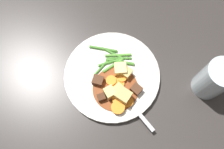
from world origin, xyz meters
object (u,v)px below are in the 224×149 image
object	(u,v)px
carrot_slice_2	(122,78)
meat_chunk_0	(98,81)
carrot_slice_1	(118,84)
potato_chunk_0	(120,69)
potato_chunk_3	(108,92)
meat_chunk_2	(136,89)
dinner_plate	(112,76)
carrot_slice_4	(118,100)
carrot_slice_0	(118,108)
carrot_slice_5	(112,81)
meat_chunk_1	(101,97)
potato_chunk_4	(123,96)
fork	(129,102)
potato_chunk_1	(126,72)
carrot_slice_3	(127,101)
potato_chunk_2	(118,90)
water_glass	(214,78)

from	to	relation	value
carrot_slice_2	meat_chunk_0	xyz separation A→B (m)	(0.02, -0.06, 0.00)
carrot_slice_1	potato_chunk_0	distance (m)	0.04
potato_chunk_3	meat_chunk_2	distance (m)	0.07
dinner_plate	carrot_slice_4	xyz separation A→B (m)	(0.07, 0.02, 0.02)
carrot_slice_1	potato_chunk_0	bearing A→B (deg)	175.68
carrot_slice_0	carrot_slice_5	xyz separation A→B (m)	(-0.07, -0.02, -0.00)
meat_chunk_1	meat_chunk_2	bearing A→B (deg)	109.55
potato_chunk_0	potato_chunk_4	bearing A→B (deg)	10.86
potato_chunk_0	fork	world-z (taller)	potato_chunk_0
potato_chunk_1	meat_chunk_1	xyz separation A→B (m)	(0.07, -0.06, -0.00)
carrot_slice_3	potato_chunk_0	size ratio (longest dim) A/B	0.98
dinner_plate	meat_chunk_2	bearing A→B (deg)	61.25
carrot_slice_2	potato_chunk_1	distance (m)	0.02
potato_chunk_1	potato_chunk_3	distance (m)	0.07
carrot_slice_5	potato_chunk_0	distance (m)	0.04
potato_chunk_1	carrot_slice_0	bearing A→B (deg)	-6.75
carrot_slice_4	potato_chunk_2	xyz separation A→B (m)	(-0.02, -0.00, 0.00)
carrot_slice_3	potato_chunk_4	bearing A→B (deg)	-130.82
carrot_slice_2	carrot_slice_4	xyz separation A→B (m)	(0.06, -0.01, 0.00)
potato_chunk_4	water_glass	size ratio (longest dim) A/B	0.32
water_glass	carrot_slice_5	bearing A→B (deg)	-84.68
water_glass	meat_chunk_1	bearing A→B (deg)	-75.45
carrot_slice_0	meat_chunk_0	bearing A→B (deg)	-137.30
carrot_slice_5	potato_chunk_4	bearing A→B (deg)	40.13
carrot_slice_3	carrot_slice_0	bearing A→B (deg)	-50.55
carrot_slice_5	potato_chunk_0	bearing A→B (deg)	147.86
potato_chunk_2	carrot_slice_4	bearing A→B (deg)	3.38
carrot_slice_1	carrot_slice_3	size ratio (longest dim) A/B	1.14
potato_chunk_4	meat_chunk_0	xyz separation A→B (m)	(-0.03, -0.07, -0.01)
water_glass	carrot_slice_3	bearing A→B (deg)	-70.35
carrot_slice_3	potato_chunk_2	size ratio (longest dim) A/B	1.01
dinner_plate	potato_chunk_3	bearing A→B (deg)	-4.61
potato_chunk_4	potato_chunk_1	bearing A→B (deg)	178.37
carrot_slice_1	meat_chunk_1	bearing A→B (deg)	-41.63
dinner_plate	potato_chunk_0	xyz separation A→B (m)	(-0.01, 0.02, 0.02)
potato_chunk_0	water_glass	xyz separation A→B (m)	(0.01, 0.24, 0.03)
carrot_slice_1	carrot_slice_4	bearing A→B (deg)	5.58
dinner_plate	carrot_slice_1	size ratio (longest dim) A/B	7.39
carrot_slice_0	potato_chunk_4	distance (m)	0.03
carrot_slice_0	meat_chunk_0	world-z (taller)	meat_chunk_0
carrot_slice_5	meat_chunk_2	distance (m)	0.07
carrot_slice_1	carrot_slice_2	size ratio (longest dim) A/B	1.44
carrot_slice_3	meat_chunk_0	distance (m)	0.09
potato_chunk_1	potato_chunk_3	bearing A→B (deg)	-34.14
carrot_slice_2	potato_chunk_4	xyz separation A→B (m)	(0.05, 0.01, 0.01)
carrot_slice_5	meat_chunk_1	xyz separation A→B (m)	(0.05, -0.02, 0.00)
carrot_slice_1	carrot_slice_3	distance (m)	0.05
potato_chunk_2	meat_chunk_1	size ratio (longest dim) A/B	1.52
fork	water_glass	bearing A→B (deg)	110.07
carrot_slice_3	potato_chunk_0	world-z (taller)	potato_chunk_0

